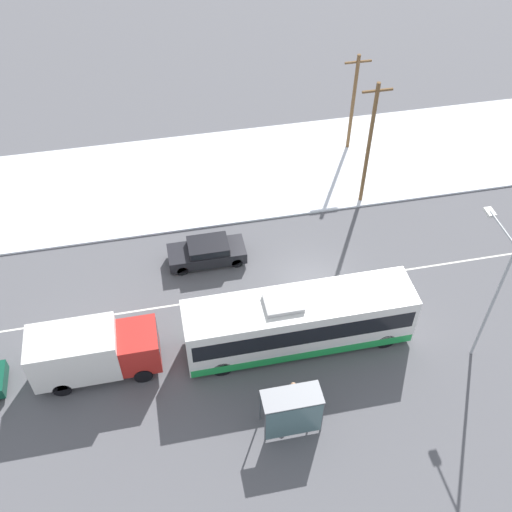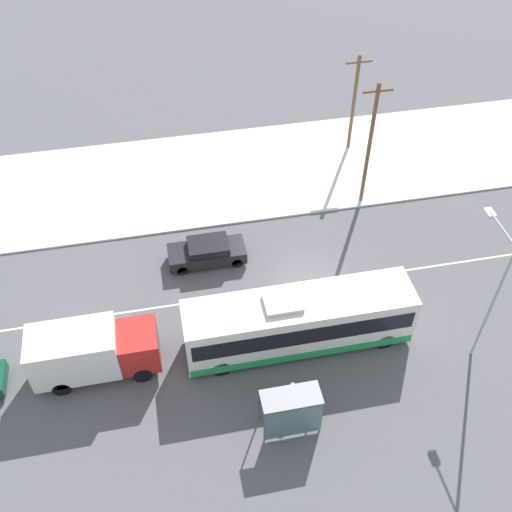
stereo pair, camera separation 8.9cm
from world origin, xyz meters
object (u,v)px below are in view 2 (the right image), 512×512
object	(u,v)px
bus_shelter	(292,411)
utility_pole_snowlot	(354,102)
streetlamp	(493,282)
sedan_car	(207,251)
utility_pole_roadside	(370,144)
pedestrian_at_stop	(292,391)
city_bus	(298,322)
box_truck	(91,351)

from	to	relation	value
bus_shelter	utility_pole_snowlot	world-z (taller)	utility_pole_snowlot
streetlamp	utility_pole_snowlot	distance (m)	17.96
sedan_car	utility_pole_roadside	bearing A→B (deg)	-161.81
utility_pole_roadside	sedan_car	bearing A→B (deg)	-161.81
pedestrian_at_stop	utility_pole_roadside	bearing A→B (deg)	59.77
pedestrian_at_stop	bus_shelter	distance (m)	1.53
city_bus	utility_pole_roadside	size ratio (longest dim) A/B	1.35
pedestrian_at_stop	utility_pole_snowlot	bearing A→B (deg)	65.39
utility_pole_snowlot	box_truck	bearing A→B (deg)	-138.63
pedestrian_at_stop	utility_pole_snowlot	xyz separation A→B (m)	(8.91, 19.44, 2.72)
bus_shelter	city_bus	bearing A→B (deg)	72.65
streetlamp	utility_pole_roadside	size ratio (longest dim) A/B	0.90
box_truck	pedestrian_at_stop	bearing A→B (deg)	-22.31
utility_pole_roadside	utility_pole_snowlot	distance (m)	5.96
city_bus	utility_pole_roadside	xyz separation A→B (m)	(6.80, 10.17, 2.75)
city_bus	box_truck	size ratio (longest dim) A/B	1.89
city_bus	utility_pole_roadside	bearing A→B (deg)	56.25
utility_pole_roadside	box_truck	bearing A→B (deg)	-149.61
streetlamp	box_truck	bearing A→B (deg)	173.38
city_bus	utility_pole_snowlot	size ratio (longest dim) A/B	1.60
box_truck	bus_shelter	bearing A→B (deg)	-30.25
pedestrian_at_stop	city_bus	bearing A→B (deg)	71.76
box_truck	streetlamp	distance (m)	19.01
sedan_car	streetlamp	size ratio (longest dim) A/B	0.58
utility_pole_snowlot	utility_pole_roadside	bearing A→B (deg)	-99.52
utility_pole_roadside	bus_shelter	bearing A→B (deg)	-119.01
sedan_car	pedestrian_at_stop	size ratio (longest dim) A/B	2.66
sedan_car	pedestrian_at_stop	bearing A→B (deg)	104.07
sedan_car	utility_pole_roadside	distance (m)	11.61
city_bus	streetlamp	xyz separation A→B (m)	(8.50, -1.90, 3.16)
pedestrian_at_stop	utility_pole_roadside	world-z (taller)	utility_pole_roadside
pedestrian_at_stop	streetlamp	size ratio (longest dim) A/B	0.22
box_truck	utility_pole_roadside	world-z (taller)	utility_pole_roadside
streetlamp	utility_pole_roadside	xyz separation A→B (m)	(-1.71, 12.08, -0.41)
box_truck	utility_pole_roadside	bearing A→B (deg)	30.39
pedestrian_at_stop	utility_pole_roadside	size ratio (longest dim) A/B	0.20
box_truck	utility_pole_roadside	size ratio (longest dim) A/B	0.71
city_bus	streetlamp	world-z (taller)	streetlamp
sedan_car	utility_pole_snowlot	distance (m)	15.03
city_bus	bus_shelter	bearing A→B (deg)	-107.35
sedan_car	city_bus	bearing A→B (deg)	118.65
box_truck	utility_pole_snowlot	size ratio (longest dim) A/B	0.85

